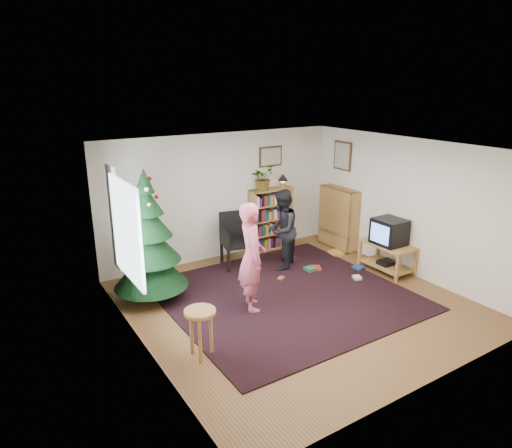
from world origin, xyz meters
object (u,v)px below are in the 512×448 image
person_by_chair (282,230)px  potted_plant (263,178)px  christmas_tree (149,247)px  bookshelf_back (271,218)px  bookshelf_right (339,217)px  picture_right (343,156)px  stool (200,321)px  armchair (235,237)px  person_standing (252,257)px  table_lamp (283,178)px  tv_stand (387,255)px  picture_back (271,156)px  crt_tv (389,232)px

person_by_chair → potted_plant: bearing=-143.9°
christmas_tree → bookshelf_back: christmas_tree is taller
bookshelf_right → person_by_chair: person_by_chair is taller
picture_right → stool: 5.20m
armchair → person_standing: 1.84m
table_lamp → person_standing: bearing=-134.6°
bookshelf_back → tv_stand: bearing=-62.7°
potted_plant → picture_back: bearing=26.2°
picture_right → bookshelf_right: picture_right is taller
tv_stand → crt_tv: size_ratio=1.80×
person_by_chair → table_lamp: table_lamp is taller
tv_stand → table_lamp: (-0.84, 2.22, 1.17)m
person_by_chair → potted_plant: (0.25, 1.03, 0.79)m
picture_back → bookshelf_back: size_ratio=0.42×
person_standing → potted_plant: 2.71m
bookshelf_right → stool: (-4.30, -2.17, -0.14)m
picture_right → armchair: 2.87m
christmas_tree → stool: christmas_tree is taller
stool → person_by_chair: (2.59, 1.87, 0.25)m
table_lamp → potted_plant: bearing=-180.0°
picture_right → crt_tv: picture_right is taller
picture_back → stool: (-3.11, -3.03, -1.43)m
tv_stand → christmas_tree: bearing=162.8°
christmas_tree → person_standing: (1.22, -1.16, -0.05)m
christmas_tree → person_standing: christmas_tree is taller
christmas_tree → person_by_chair: size_ratio=1.42×
christmas_tree → armchair: size_ratio=2.09×
christmas_tree → tv_stand: 4.36m
stool → table_lamp: 4.52m
person_by_chair → potted_plant: 1.32m
bookshelf_right → armchair: size_ratio=1.24×
person_standing → armchair: bearing=-1.7°
picture_right → crt_tv: 2.02m
christmas_tree → table_lamp: 3.47m
crt_tv → table_lamp: table_lamp is taller
picture_right → tv_stand: picture_right is taller
picture_right → person_standing: (-3.17, -1.51, -1.09)m
christmas_tree → stool: (-0.05, -1.96, -0.39)m
bookshelf_back → bookshelf_right: size_ratio=1.00×
tv_stand → person_standing: (-2.91, 0.12, 0.53)m
christmas_tree → table_lamp: christmas_tree is taller
stool → person_standing: size_ratio=0.39×
picture_back → potted_plant: picture_back is taller
christmas_tree → table_lamp: (3.29, 0.94, 0.59)m
bookshelf_back → bookshelf_right: same height
person_standing → crt_tv: bearing=-72.6°
armchair → tv_stand: bearing=-25.2°
person_standing → potted_plant: size_ratio=3.30×
picture_right → bookshelf_right: (-0.14, -0.13, -1.29)m
tv_stand → person_standing: 2.96m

